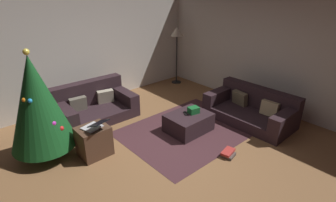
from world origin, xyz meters
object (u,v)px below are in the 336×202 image
object	(u,v)px
christmas_tree	(37,103)
side_table	(94,141)
couch_left	(94,105)
laptop	(94,126)
corner_lamp	(177,36)
gift_box	(194,110)
couch_right	(252,109)
book_stack	(228,153)
ottoman	(189,122)
tv_remote	(186,113)

from	to	relation	value
christmas_tree	side_table	world-z (taller)	christmas_tree
couch_left	christmas_tree	xyz separation A→B (m)	(-1.32, -0.76, 0.73)
laptop	corner_lamp	world-z (taller)	corner_lamp
gift_box	corner_lamp	distance (m)	2.95
couch_left	side_table	size ratio (longest dim) A/B	3.08
christmas_tree	laptop	world-z (taller)	christmas_tree
side_table	corner_lamp	distance (m)	4.14
couch_left	side_table	distance (m)	1.50
christmas_tree	gift_box	bearing A→B (deg)	-22.87
christmas_tree	laptop	distance (m)	0.99
couch_right	book_stack	distance (m)	1.57
book_stack	corner_lamp	distance (m)	4.04
ottoman	gift_box	xyz separation A→B (m)	(0.12, -0.02, 0.25)
tv_remote	christmas_tree	distance (m)	2.70
couch_right	laptop	size ratio (longest dim) A/B	3.76
gift_box	couch_left	bearing A→B (deg)	124.04
laptop	couch_left	bearing A→B (deg)	64.03
couch_left	book_stack	bearing A→B (deg)	111.16
couch_right	side_table	world-z (taller)	couch_right
side_table	laptop	xyz separation A→B (m)	(0.02, -0.06, 0.33)
laptop	tv_remote	bearing A→B (deg)	-12.08
tv_remote	book_stack	bearing A→B (deg)	-64.25
tv_remote	side_table	world-z (taller)	side_table
corner_lamp	couch_left	bearing A→B (deg)	-172.01
corner_lamp	side_table	bearing A→B (deg)	-154.24
ottoman	christmas_tree	size ratio (longest dim) A/B	0.45
book_stack	side_table	bearing A→B (deg)	137.28
tv_remote	side_table	xyz separation A→B (m)	(-1.80, 0.45, -0.11)
side_table	laptop	size ratio (longest dim) A/B	1.10
gift_box	tv_remote	distance (m)	0.17
gift_box	ottoman	bearing A→B (deg)	172.03
couch_left	book_stack	distance (m)	3.10
couch_right	ottoman	xyz separation A→B (m)	(-1.36, 0.58, -0.08)
couch_right	gift_box	bearing A→B (deg)	64.70
side_table	christmas_tree	bearing A→B (deg)	138.20
side_table	book_stack	distance (m)	2.35
ottoman	gift_box	bearing A→B (deg)	-7.97
laptop	book_stack	world-z (taller)	laptop
ottoman	book_stack	bearing A→B (deg)	-95.69
gift_box	book_stack	xyz separation A→B (m)	(-0.22, -1.06, -0.38)
gift_box	tv_remote	world-z (taller)	gift_box
ottoman	christmas_tree	distance (m)	2.80
ottoman	side_table	bearing A→B (deg)	164.49
ottoman	side_table	distance (m)	1.90
couch_right	side_table	xyz separation A→B (m)	(-3.19, 1.09, 0.01)
couch_left	corner_lamp	size ratio (longest dim) A/B	1.02
couch_right	side_table	distance (m)	3.37
ottoman	side_table	world-z (taller)	side_table
couch_left	corner_lamp	world-z (taller)	corner_lamp
gift_box	christmas_tree	world-z (taller)	christmas_tree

